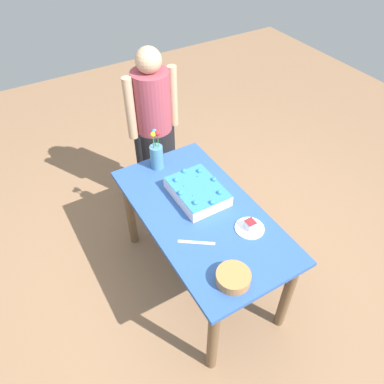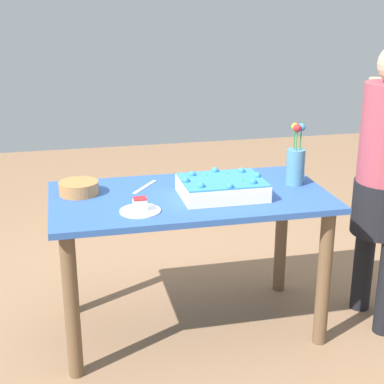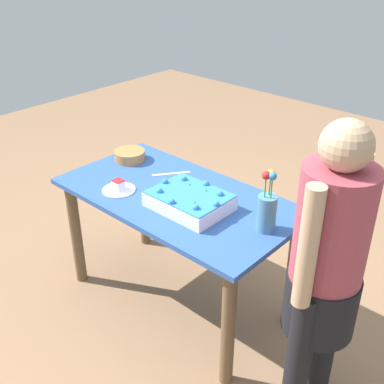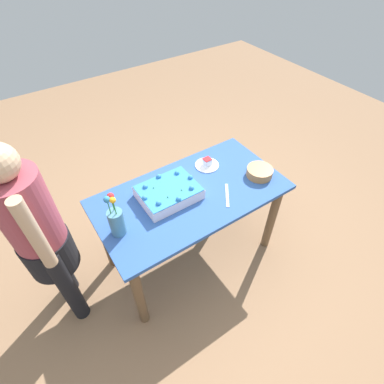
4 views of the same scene
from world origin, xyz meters
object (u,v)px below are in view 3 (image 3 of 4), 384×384
object	(u,v)px
serving_plate_with_slice	(119,188)
cake_knife	(171,174)
sheet_cake	(190,200)
person_standing	(326,266)
flower_vase	(267,209)
fruit_bowl	(130,155)

from	to	relation	value
serving_plate_with_slice	cake_knife	bearing A→B (deg)	77.90
sheet_cake	person_standing	size ratio (longest dim) A/B	0.27
sheet_cake	serving_plate_with_slice	bearing A→B (deg)	-162.96
sheet_cake	flower_vase	world-z (taller)	flower_vase
cake_knife	person_standing	distance (m)	1.24
person_standing	flower_vase	bearing A→B (deg)	-23.50
cake_knife	fruit_bowl	bearing A→B (deg)	131.84
cake_knife	person_standing	size ratio (longest dim) A/B	0.15
sheet_cake	person_standing	xyz separation A→B (m)	(0.84, -0.09, 0.05)
cake_knife	fruit_bowl	size ratio (longest dim) A/B	1.17
person_standing	sheet_cake	bearing A→B (deg)	-6.00
fruit_bowl	person_standing	distance (m)	1.56
flower_vase	person_standing	distance (m)	0.46
serving_plate_with_slice	person_standing	distance (m)	1.27
sheet_cake	cake_knife	xyz separation A→B (m)	(-0.35, 0.22, -0.04)
sheet_cake	serving_plate_with_slice	distance (m)	0.45
fruit_bowl	person_standing	world-z (taller)	person_standing
flower_vase	person_standing	size ratio (longest dim) A/B	0.22
flower_vase	person_standing	bearing A→B (deg)	-23.50
sheet_cake	cake_knife	bearing A→B (deg)	148.10
fruit_bowl	sheet_cake	bearing A→B (deg)	-14.99
fruit_bowl	serving_plate_with_slice	bearing A→B (deg)	-50.21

